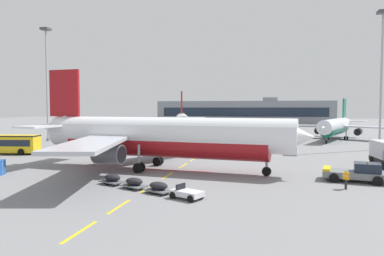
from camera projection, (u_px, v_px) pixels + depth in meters
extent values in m
plane|color=slate|center=(347.00, 156.00, 54.98)|extent=(400.00, 400.00, 0.00)
cube|color=yellow|center=(80.00, 232.00, 21.48)|extent=(0.24, 4.00, 0.01)
cube|color=yellow|center=(119.00, 207.00, 26.94)|extent=(0.24, 4.00, 0.01)
cube|color=yellow|center=(148.00, 188.00, 33.10)|extent=(0.24, 4.00, 0.01)
cube|color=yellow|center=(168.00, 175.00, 39.32)|extent=(0.24, 4.00, 0.01)
cube|color=yellow|center=(183.00, 165.00, 46.02)|extent=(0.24, 4.00, 0.01)
cube|color=yellow|center=(193.00, 159.00, 51.64)|extent=(0.24, 4.00, 0.01)
cube|color=yellow|center=(201.00, 154.00, 57.15)|extent=(0.24, 4.00, 0.01)
cube|color=yellow|center=(208.00, 150.00, 63.09)|extent=(0.24, 4.00, 0.01)
cube|color=yellow|center=(215.00, 145.00, 70.31)|extent=(0.24, 4.00, 0.01)
cube|color=yellow|center=(220.00, 142.00, 77.46)|extent=(0.24, 4.00, 0.01)
cube|color=yellow|center=(224.00, 139.00, 83.47)|extent=(0.24, 4.00, 0.01)
cube|color=yellow|center=(228.00, 137.00, 89.93)|extent=(0.24, 4.00, 0.01)
cube|color=yellow|center=(231.00, 135.00, 96.15)|extent=(0.24, 4.00, 0.01)
cube|color=yellow|center=(233.00, 134.00, 102.53)|extent=(0.24, 4.00, 0.01)
cube|color=yellow|center=(235.00, 132.00, 108.11)|extent=(0.24, 4.00, 0.01)
cube|color=#B21414|center=(175.00, 171.00, 42.28)|extent=(8.00, 0.40, 0.01)
cylinder|color=white|center=(164.00, 133.00, 42.63)|extent=(30.34, 7.10, 3.80)
cylinder|color=maroon|center=(164.00, 142.00, 42.69)|extent=(24.74, 6.18, 3.50)
cone|color=white|center=(298.00, 137.00, 37.73)|extent=(3.89, 4.09, 3.72)
cone|color=white|center=(54.00, 127.00, 47.73)|extent=(4.53, 3.67, 3.23)
cube|color=#192333|center=(287.00, 130.00, 38.03)|extent=(1.91, 3.01, 0.60)
cube|color=maroon|center=(64.00, 93.00, 46.92)|extent=(4.41, 0.84, 6.00)
cube|color=white|center=(76.00, 124.00, 50.40)|extent=(3.89, 6.71, 0.24)
cube|color=white|center=(43.00, 126.00, 44.36)|extent=(3.89, 6.71, 0.24)
cube|color=#B7BCC6|center=(162.00, 132.00, 51.98)|extent=(11.68, 17.40, 0.36)
cube|color=#B7BCC6|center=(93.00, 143.00, 35.93)|extent=(8.49, 17.64, 0.36)
cylinder|color=#4C4F54|center=(153.00, 144.00, 49.27)|extent=(3.41, 2.44, 2.10)
cylinder|color=black|center=(163.00, 145.00, 48.75)|extent=(0.32, 1.79, 1.79)
cylinder|color=#4C4F54|center=(109.00, 154.00, 38.89)|extent=(3.41, 2.44, 2.10)
cylinder|color=black|center=(122.00, 155.00, 38.37)|extent=(0.32, 1.79, 1.79)
cylinder|color=gray|center=(267.00, 159.00, 38.89)|extent=(0.28, 0.28, 2.67)
cylinder|color=black|center=(267.00, 171.00, 38.97)|extent=(1.01, 0.39, 0.99)
cylinder|color=gray|center=(158.00, 151.00, 45.87)|extent=(0.28, 0.28, 2.61)
cylinder|color=black|center=(159.00, 161.00, 46.28)|extent=(1.13, 0.47, 1.10)
cylinder|color=black|center=(157.00, 162.00, 45.62)|extent=(1.13, 0.47, 1.10)
cylinder|color=gray|center=(139.00, 156.00, 40.97)|extent=(0.28, 0.28, 2.61)
cylinder|color=black|center=(140.00, 167.00, 41.37)|extent=(1.13, 0.47, 1.10)
cylinder|color=black|center=(138.00, 168.00, 40.71)|extent=(1.13, 0.47, 1.10)
cube|color=slate|center=(355.00, 174.00, 36.12)|extent=(6.39, 3.79, 0.60)
cube|color=#192333|center=(367.00, 168.00, 35.67)|extent=(2.73, 2.51, 0.90)
cube|color=yellow|center=(327.00, 168.00, 37.11)|extent=(1.12, 2.60, 0.24)
sphere|color=orange|center=(367.00, 162.00, 35.64)|extent=(0.16, 0.16, 0.16)
cylinder|color=black|center=(334.00, 178.00, 35.58)|extent=(0.96, 0.55, 0.90)
cylinder|color=black|center=(335.00, 173.00, 38.16)|extent=(0.96, 0.55, 0.90)
cylinder|color=black|center=(378.00, 181.00, 34.11)|extent=(0.96, 0.55, 0.90)
cylinder|color=black|center=(375.00, 176.00, 36.69)|extent=(0.96, 0.55, 0.90)
cylinder|color=silver|center=(335.00, 125.00, 81.49)|extent=(10.58, 23.25, 2.98)
cylinder|color=#0F604C|center=(335.00, 129.00, 81.53)|extent=(8.91, 19.03, 2.74)
cone|color=silver|center=(324.00, 128.00, 71.49)|extent=(3.66, 3.55, 2.92)
cone|color=silver|center=(345.00, 122.00, 91.92)|extent=(3.47, 3.94, 2.53)
cube|color=#192333|center=(325.00, 125.00, 72.16)|extent=(2.52, 1.92, 0.47)
cube|color=#0F604C|center=(344.00, 108.00, 90.56)|extent=(1.40, 3.35, 4.70)
cube|color=silver|center=(355.00, 121.00, 89.89)|extent=(5.56, 4.02, 0.19)
cube|color=silver|center=(334.00, 121.00, 92.54)|extent=(5.56, 4.02, 0.19)
cube|color=#B7BCC6|center=(370.00, 127.00, 80.63)|extent=(12.76, 11.24, 0.28)
cube|color=#B7BCC6|center=(309.00, 126.00, 87.66)|extent=(13.32, 3.78, 0.28)
cylinder|color=#4C4F54|center=(358.00, 132.00, 82.03)|extent=(2.38, 2.91, 1.65)
cylinder|color=black|center=(357.00, 132.00, 80.97)|extent=(1.35, 0.55, 1.40)
cylinder|color=#4C4F54|center=(319.00, 131.00, 86.58)|extent=(2.38, 2.91, 1.65)
cylinder|color=black|center=(318.00, 131.00, 85.52)|extent=(1.35, 0.55, 1.40)
cylinder|color=gray|center=(326.00, 137.00, 73.69)|extent=(0.22, 0.22, 2.09)
cylinder|color=black|center=(326.00, 142.00, 73.75)|extent=(0.46, 0.80, 0.78)
cylinder|color=gray|center=(346.00, 134.00, 81.85)|extent=(0.22, 0.22, 2.04)
cylinder|color=black|center=(347.00, 138.00, 81.76)|extent=(0.54, 0.90, 0.86)
cylinder|color=black|center=(345.00, 138.00, 82.05)|extent=(0.54, 0.90, 0.86)
cylinder|color=gray|center=(327.00, 133.00, 84.00)|extent=(0.22, 0.22, 2.04)
cylinder|color=black|center=(328.00, 137.00, 83.91)|extent=(0.54, 0.90, 0.86)
cylinder|color=black|center=(326.00, 137.00, 84.20)|extent=(0.54, 0.90, 0.86)
cylinder|color=silver|center=(183.00, 123.00, 80.09)|extent=(10.87, 28.10, 3.56)
cylinder|color=maroon|center=(183.00, 127.00, 80.15)|extent=(9.21, 22.97, 3.27)
cone|color=silver|center=(184.00, 126.00, 66.05)|extent=(4.23, 4.08, 3.48)
cone|color=silver|center=(182.00, 119.00, 94.76)|extent=(3.95, 4.59, 3.02)
cube|color=#192333|center=(184.00, 122.00, 66.99)|extent=(2.97, 2.15, 0.56)
cube|color=maroon|center=(182.00, 103.00, 92.90)|extent=(1.41, 4.06, 5.61)
cube|color=silver|center=(193.00, 118.00, 93.90)|extent=(6.57, 4.47, 0.22)
cube|color=silver|center=(170.00, 118.00, 93.63)|extent=(6.57, 4.47, 0.22)
cube|color=#B7BCC6|center=(217.00, 124.00, 84.19)|extent=(16.18, 5.58, 0.34)
cube|color=#B7BCC6|center=(148.00, 124.00, 83.46)|extent=(15.64, 12.73, 0.34)
cylinder|color=#4C4F54|center=(204.00, 130.00, 84.28)|extent=(2.69, 3.41, 1.96)
cylinder|color=black|center=(205.00, 130.00, 82.78)|extent=(1.64, 0.55, 1.67)
cylinder|color=#4C4F54|center=(160.00, 130.00, 83.81)|extent=(2.69, 3.41, 1.96)
cylinder|color=black|center=(160.00, 130.00, 82.31)|extent=(1.64, 0.55, 1.67)
cylinder|color=gray|center=(184.00, 137.00, 69.12)|extent=(0.26, 0.26, 2.49)
cylinder|color=black|center=(184.00, 144.00, 69.19)|extent=(0.50, 0.96, 0.93)
cylinder|color=gray|center=(193.00, 132.00, 82.20)|extent=(0.26, 0.26, 2.44)
cylinder|color=black|center=(195.00, 138.00, 82.28)|extent=(0.59, 1.08, 1.03)
cylinder|color=black|center=(192.00, 138.00, 82.25)|extent=(0.59, 1.08, 1.03)
cylinder|color=gray|center=(172.00, 132.00, 81.98)|extent=(0.26, 0.26, 2.44)
cylinder|color=black|center=(173.00, 138.00, 82.06)|extent=(0.59, 1.08, 1.03)
cylinder|color=black|center=(170.00, 138.00, 82.03)|extent=(0.59, 1.08, 1.03)
cube|color=yellow|center=(0.00, 144.00, 57.49)|extent=(12.28, 4.60, 2.70)
cube|color=#192333|center=(0.00, 142.00, 57.48)|extent=(11.34, 4.49, 1.00)
cube|color=black|center=(0.00, 136.00, 57.42)|extent=(12.30, 4.62, 0.20)
cylinder|color=black|center=(30.00, 150.00, 58.66)|extent=(1.04, 0.48, 1.00)
cylinder|color=black|center=(21.00, 152.00, 55.97)|extent=(1.04, 0.48, 1.00)
cylinder|color=black|center=(372.00, 160.00, 47.11)|extent=(0.35, 0.98, 0.96)
cube|color=silver|center=(187.00, 193.00, 29.22)|extent=(2.95, 2.37, 0.44)
cube|color=black|center=(181.00, 187.00, 29.60)|extent=(0.58, 1.07, 0.56)
cylinder|color=black|center=(201.00, 195.00, 29.23)|extent=(0.58, 0.40, 0.56)
cylinder|color=black|center=(190.00, 199.00, 28.13)|extent=(0.58, 0.40, 0.56)
cylinder|color=black|center=(184.00, 192.00, 30.34)|extent=(0.58, 0.40, 0.56)
cylinder|color=black|center=(173.00, 195.00, 29.24)|extent=(0.58, 0.40, 0.56)
cube|color=slate|center=(159.00, 190.00, 31.13)|extent=(2.81, 2.37, 0.12)
ellipsoid|color=black|center=(159.00, 186.00, 31.10)|extent=(2.16, 1.86, 0.64)
cylinder|color=black|center=(164.00, 189.00, 31.66)|extent=(0.46, 0.31, 0.44)
cylinder|color=black|center=(153.00, 192.00, 30.59)|extent=(0.46, 0.31, 0.44)
cube|color=slate|center=(134.00, 185.00, 32.95)|extent=(2.81, 2.37, 0.12)
ellipsoid|color=black|center=(134.00, 181.00, 32.93)|extent=(2.16, 1.86, 0.64)
cylinder|color=black|center=(140.00, 185.00, 33.49)|extent=(0.46, 0.31, 0.44)
cylinder|color=black|center=(129.00, 187.00, 32.42)|extent=(0.46, 0.31, 0.44)
cube|color=slate|center=(112.00, 181.00, 34.78)|extent=(2.81, 2.37, 0.12)
ellipsoid|color=black|center=(112.00, 177.00, 34.76)|extent=(2.16, 1.86, 0.64)
cylinder|color=black|center=(118.00, 181.00, 35.32)|extent=(0.46, 0.31, 0.44)
cylinder|color=black|center=(107.00, 183.00, 34.25)|extent=(0.46, 0.31, 0.44)
cylinder|color=#232328|center=(346.00, 185.00, 32.59)|extent=(0.16, 0.16, 0.86)
cylinder|color=#232328|center=(346.00, 184.00, 32.82)|extent=(0.16, 0.16, 0.86)
cube|color=orange|center=(346.00, 176.00, 32.67)|extent=(0.50, 0.52, 0.65)
cube|color=silver|center=(346.00, 176.00, 32.66)|extent=(0.52, 0.53, 0.06)
sphere|color=tan|center=(346.00, 171.00, 32.64)|extent=(0.23, 0.23, 0.23)
cylinder|color=orange|center=(349.00, 176.00, 32.39)|extent=(0.09, 0.09, 0.58)
cylinder|color=orange|center=(343.00, 175.00, 32.94)|extent=(0.09, 0.09, 0.58)
cylinder|color=slate|center=(48.00, 140.00, 79.89)|extent=(0.70, 0.70, 0.60)
cylinder|color=#9EA0A5|center=(47.00, 86.00, 79.23)|extent=(0.36, 0.36, 24.04)
cube|color=#3F3F44|center=(46.00, 29.00, 78.53)|extent=(1.80, 1.80, 0.50)
cylinder|color=slate|center=(379.00, 148.00, 63.14)|extent=(0.70, 0.70, 0.60)
cylinder|color=#9EA0A5|center=(381.00, 82.00, 62.50)|extent=(0.36, 0.36, 23.37)
cube|color=#3F3F44|center=(383.00, 12.00, 61.82)|extent=(1.80, 1.80, 0.50)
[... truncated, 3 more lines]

